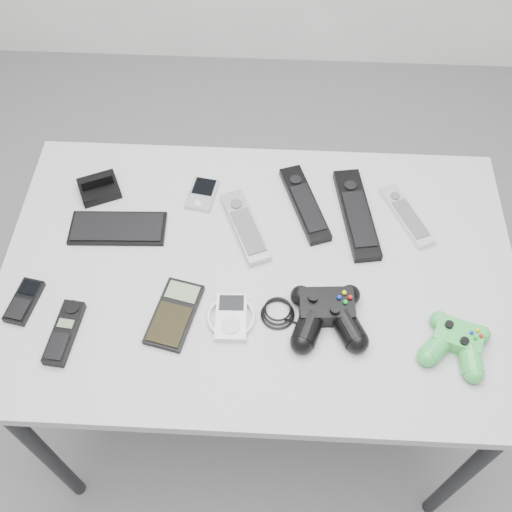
{
  "coord_description": "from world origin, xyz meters",
  "views": [
    {
      "loc": [
        0.0,
        -0.73,
        1.9
      ],
      "look_at": [
        -0.04,
        0.03,
        0.79
      ],
      "focal_mm": 42.0,
      "sensor_mm": 36.0,
      "label": 1
    }
  ],
  "objects_px": {
    "remote_black_b": "(357,213)",
    "mobile_phone": "(24,301)",
    "pda_keyboard": "(118,228)",
    "remote_silver_a": "(245,226)",
    "cordless_handset": "(64,333)",
    "mp3_player": "(231,317)",
    "remote_black_a": "(305,203)",
    "remote_silver_b": "(406,215)",
    "calculator": "(174,314)",
    "pda": "(202,194)",
    "desk": "(258,284)",
    "controller_black": "(327,313)",
    "controller_green": "(457,342)"
  },
  "relations": [
    {
      "from": "remote_black_b",
      "to": "mobile_phone",
      "type": "height_order",
      "value": "remote_black_b"
    },
    {
      "from": "calculator",
      "to": "mp3_player",
      "type": "relative_size",
      "value": 1.49
    },
    {
      "from": "pda",
      "to": "controller_green",
      "type": "xyz_separation_m",
      "value": [
        0.56,
        -0.38,
        0.02
      ]
    },
    {
      "from": "remote_silver_b",
      "to": "remote_black_a",
      "type": "bearing_deg",
      "value": 149.92
    },
    {
      "from": "remote_black_a",
      "to": "controller_green",
      "type": "distance_m",
      "value": 0.47
    },
    {
      "from": "remote_black_b",
      "to": "mobile_phone",
      "type": "distance_m",
      "value": 0.77
    },
    {
      "from": "calculator",
      "to": "controller_green",
      "type": "height_order",
      "value": "controller_green"
    },
    {
      "from": "desk",
      "to": "remote_silver_a",
      "type": "xyz_separation_m",
      "value": [
        -0.04,
        0.11,
        0.08
      ]
    },
    {
      "from": "controller_green",
      "to": "mobile_phone",
      "type": "bearing_deg",
      "value": -163.87
    },
    {
      "from": "calculator",
      "to": "controller_green",
      "type": "distance_m",
      "value": 0.59
    },
    {
      "from": "desk",
      "to": "remote_black_b",
      "type": "relative_size",
      "value": 4.38
    },
    {
      "from": "remote_silver_a",
      "to": "remote_black_b",
      "type": "bearing_deg",
      "value": -11.76
    },
    {
      "from": "calculator",
      "to": "mp3_player",
      "type": "height_order",
      "value": "mp3_player"
    },
    {
      "from": "remote_silver_b",
      "to": "cordless_handset",
      "type": "relative_size",
      "value": 1.3
    },
    {
      "from": "remote_black_b",
      "to": "remote_black_a",
      "type": "bearing_deg",
      "value": 158.9
    },
    {
      "from": "pda",
      "to": "mp3_player",
      "type": "distance_m",
      "value": 0.35
    },
    {
      "from": "pda",
      "to": "remote_black_b",
      "type": "relative_size",
      "value": 0.37
    },
    {
      "from": "remote_silver_a",
      "to": "controller_black",
      "type": "relative_size",
      "value": 0.77
    },
    {
      "from": "controller_black",
      "to": "cordless_handset",
      "type": "bearing_deg",
      "value": -177.07
    },
    {
      "from": "mobile_phone",
      "to": "calculator",
      "type": "bearing_deg",
      "value": 8.09
    },
    {
      "from": "pda",
      "to": "remote_black_a",
      "type": "relative_size",
      "value": 0.42
    },
    {
      "from": "remote_silver_a",
      "to": "controller_black",
      "type": "xyz_separation_m",
      "value": [
        0.19,
        -0.23,
        0.02
      ]
    },
    {
      "from": "cordless_handset",
      "to": "mp3_player",
      "type": "bearing_deg",
      "value": 15.28
    },
    {
      "from": "remote_silver_a",
      "to": "remote_black_a",
      "type": "height_order",
      "value": "same"
    },
    {
      "from": "cordless_handset",
      "to": "controller_black",
      "type": "relative_size",
      "value": 0.53
    },
    {
      "from": "calculator",
      "to": "remote_silver_b",
      "type": "bearing_deg",
      "value": 42.32
    },
    {
      "from": "pda",
      "to": "remote_black_b",
      "type": "bearing_deg",
      "value": 2.32
    },
    {
      "from": "pda_keyboard",
      "to": "calculator",
      "type": "xyz_separation_m",
      "value": [
        0.16,
        -0.22,
        0.0
      ]
    },
    {
      "from": "pda_keyboard",
      "to": "mobile_phone",
      "type": "xyz_separation_m",
      "value": [
        -0.16,
        -0.21,
        0.0
      ]
    },
    {
      "from": "pda_keyboard",
      "to": "remote_silver_b",
      "type": "bearing_deg",
      "value": 3.65
    },
    {
      "from": "remote_silver_a",
      "to": "controller_green",
      "type": "bearing_deg",
      "value": -54.77
    },
    {
      "from": "remote_black_a",
      "to": "cordless_handset",
      "type": "distance_m",
      "value": 0.62
    },
    {
      "from": "remote_black_a",
      "to": "remote_silver_b",
      "type": "relative_size",
      "value": 1.23
    },
    {
      "from": "cordless_handset",
      "to": "mp3_player",
      "type": "distance_m",
      "value": 0.35
    },
    {
      "from": "mobile_phone",
      "to": "cordless_handset",
      "type": "height_order",
      "value": "cordless_handset"
    },
    {
      "from": "cordless_handset",
      "to": "mp3_player",
      "type": "height_order",
      "value": "cordless_handset"
    },
    {
      "from": "controller_black",
      "to": "desk",
      "type": "bearing_deg",
      "value": 137.15
    },
    {
      "from": "remote_silver_a",
      "to": "remote_silver_b",
      "type": "height_order",
      "value": "remote_silver_a"
    },
    {
      "from": "remote_black_b",
      "to": "mobile_phone",
      "type": "relative_size",
      "value": 2.45
    },
    {
      "from": "desk",
      "to": "remote_black_a",
      "type": "relative_size",
      "value": 4.97
    },
    {
      "from": "desk",
      "to": "cordless_handset",
      "type": "bearing_deg",
      "value": -154.88
    },
    {
      "from": "desk",
      "to": "cordless_handset",
      "type": "relative_size",
      "value": 7.97
    },
    {
      "from": "remote_silver_a",
      "to": "controller_black",
      "type": "height_order",
      "value": "controller_black"
    },
    {
      "from": "remote_black_b",
      "to": "cordless_handset",
      "type": "bearing_deg",
      "value": -160.33
    },
    {
      "from": "remote_silver_b",
      "to": "controller_black",
      "type": "xyz_separation_m",
      "value": [
        -0.19,
        -0.28,
        0.02
      ]
    },
    {
      "from": "pda_keyboard",
      "to": "remote_silver_a",
      "type": "relative_size",
      "value": 1.05
    },
    {
      "from": "mobile_phone",
      "to": "desk",
      "type": "bearing_deg",
      "value": 23.46
    },
    {
      "from": "cordless_handset",
      "to": "mobile_phone",
      "type": "bearing_deg",
      "value": 151.86
    },
    {
      "from": "remote_black_a",
      "to": "controller_black",
      "type": "xyz_separation_m",
      "value": [
        0.05,
        -0.31,
        0.02
      ]
    },
    {
      "from": "pda",
      "to": "calculator",
      "type": "bearing_deg",
      "value": -84.97
    }
  ]
}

